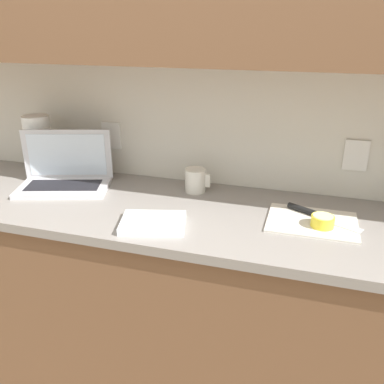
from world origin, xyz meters
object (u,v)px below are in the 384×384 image
Objects in this scene: cutting_board at (312,222)px; measuring_cup at (196,180)px; laptop at (65,174)px; paper_towel_roll at (39,146)px; knife at (311,213)px; lemon_half_cut at (323,221)px.

cutting_board is 0.50m from measuring_cup.
laptop is 1.03m from cutting_board.
cutting_board is 1.23m from paper_towel_roll.
cutting_board is 0.05m from knife.
cutting_board is 2.89× the size of measuring_cup.
laptop is 5.44× the size of lemon_half_cut.
laptop is at bearing -169.25° from measuring_cup.
cutting_board is 1.12× the size of paper_towel_roll.
laptop is at bearing -27.87° from paper_towel_roll.
measuring_cup reaches higher than cutting_board.
lemon_half_cut is 0.54m from measuring_cup.
paper_towel_roll is at bearing -157.79° from knife.
measuring_cup is 0.39× the size of paper_towel_roll.
lemon_half_cut is (0.03, -0.03, 0.02)m from cutting_board.
knife is 0.09m from lemon_half_cut.
laptop reaches higher than measuring_cup.
cutting_board is at bearing -54.14° from knife.
laptop is 1.61× the size of knife.
laptop is 1.02m from knife.
lemon_half_cut is (1.06, -0.09, -0.03)m from laptop.
laptop is at bearing 175.07° from lemon_half_cut.
cutting_board is at bearing 134.67° from lemon_half_cut.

